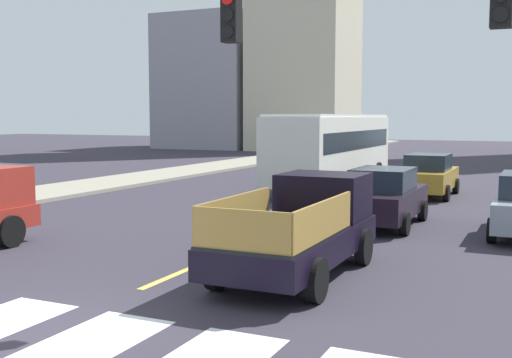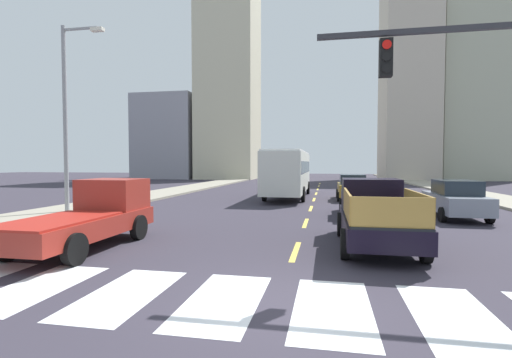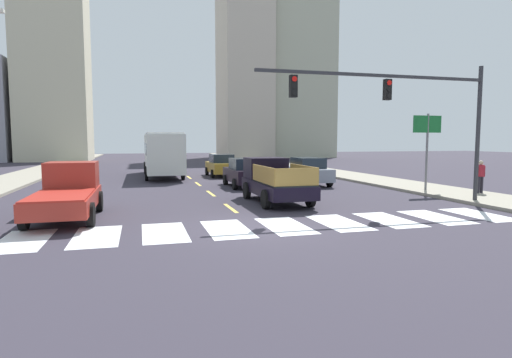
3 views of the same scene
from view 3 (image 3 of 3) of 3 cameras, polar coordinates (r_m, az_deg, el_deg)
name	(u,v)px [view 3 (image 3 of 3)]	position (r m, az deg, el deg)	size (l,w,h in m)	color
ground_plane	(256,227)	(13.68, 0.06, -6.55)	(160.00, 160.00, 0.00)	#312D38
sidewalk_right	(340,174)	(34.73, 11.26, 0.66)	(3.63, 110.00, 0.15)	gray
sidewalk_left	(7,182)	(32.14, -30.61, -0.33)	(3.63, 110.00, 0.15)	gray
crosswalk_stripe_1	(23,241)	(13.58, -28.96, -7.29)	(1.32, 2.93, 0.01)	silver
crosswalk_stripe_2	(97,236)	(13.26, -20.73, -7.26)	(1.32, 2.93, 0.01)	silver
crosswalk_stripe_3	(164,232)	(13.22, -12.27, -7.07)	(1.32, 2.93, 0.01)	silver
crosswalk_stripe_4	(227,229)	(13.46, -3.94, -6.74)	(1.32, 2.93, 0.01)	silver
crosswalk_stripe_5	(285,226)	(13.97, 3.92, -6.30)	(1.32, 2.93, 0.01)	silver
crosswalk_stripe_6	(339,223)	(14.72, 11.10, -5.79)	(1.32, 2.93, 0.01)	silver
crosswalk_stripe_7	(389,220)	(15.67, 17.48, -5.26)	(1.32, 2.93, 0.01)	silver
crosswalk_stripe_8	(435,217)	(16.79, 23.06, -4.75)	(1.32, 2.93, 0.01)	silver
crosswalk_stripe_9	(479,215)	(18.06, 27.89, -4.26)	(1.32, 2.93, 0.01)	silver
lane_dash_0	(231,208)	(17.51, -3.46, -3.94)	(0.16, 2.40, 0.01)	#E3C249
lane_dash_1	(211,193)	(22.37, -6.13, -1.95)	(0.16, 2.40, 0.01)	#E3C249
lane_dash_2	(198,184)	(27.29, -7.85, -0.67)	(0.16, 2.40, 0.01)	#E3C249
lane_dash_3	(189,177)	(32.23, -9.03, 0.22)	(0.16, 2.40, 0.01)	#E3C249
lane_dash_4	(182,172)	(37.18, -9.91, 0.87)	(0.16, 2.40, 0.01)	#E3C249
lane_dash_5	(177,169)	(42.15, -10.57, 1.37)	(0.16, 2.40, 0.01)	#E3C249
lane_dash_6	(173,166)	(47.12, -11.10, 1.77)	(0.16, 2.40, 0.01)	#E3C249
lane_dash_7	(170,163)	(52.10, -11.52, 2.08)	(0.16, 2.40, 0.01)	#E3C249
pickup_stakebed	(274,181)	(19.31, 2.38, -0.28)	(2.18, 5.20, 1.96)	black
pickup_dark	(68,192)	(16.79, -24.09, -1.63)	(2.18, 5.20, 1.96)	maroon
city_bus	(162,151)	(33.18, -12.55, 3.68)	(2.72, 10.80, 3.32)	silver
sedan_near_left	(221,165)	(32.78, -4.72, 1.85)	(2.02, 4.40, 1.72)	olive
sedan_far	(307,171)	(26.59, 6.95, 1.04)	(2.02, 4.40, 1.72)	gray
sedan_mid	(245,173)	(25.35, -1.54, 0.87)	(2.02, 4.40, 1.72)	black
traffic_signal_gantry	(413,105)	(18.94, 20.43, 9.32)	(10.28, 0.27, 6.00)	#2D2D33
direction_sign_green	(427,136)	(24.27, 22.11, 5.43)	(1.70, 0.12, 4.20)	slate
pedestrian_walking	(481,174)	(23.94, 28.07, 0.61)	(0.53, 0.34, 1.64)	black
tower_tall_centre	(294,78)	(73.20, 5.21, 13.42)	(10.34, 11.85, 26.40)	#AEB197
block_mid_left	(52,38)	(65.53, -25.82, 16.72)	(8.82, 8.60, 32.78)	beige
block_mid_right	(244,65)	(68.34, -1.62, 15.17)	(7.32, 9.77, 29.11)	beige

